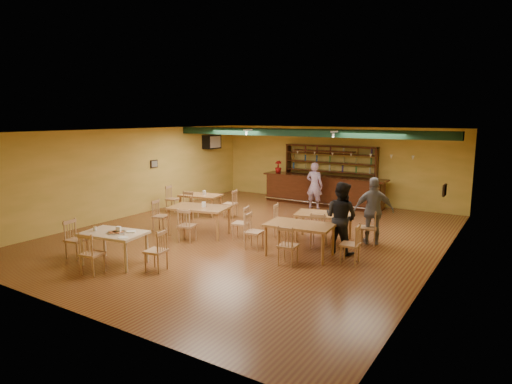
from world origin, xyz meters
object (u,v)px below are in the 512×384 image
Objects in this scene: near_table at (114,248)px; patron_right_a at (341,218)px; bar_counter at (323,190)px; dining_table_d at (300,240)px; patron_bar at (314,186)px; dining_table_c at (200,221)px; dining_table_b at (324,227)px; dining_table_a at (201,204)px.

patron_right_a is (4.12, 3.64, 0.52)m from near_table.
bar_counter is 3.03× the size of dining_table_d.
patron_bar reaches higher than dining_table_d.
bar_counter reaches higher than dining_table_c.
dining_table_b is at bearing 86.39° from dining_table_d.
dining_table_b is 0.84× the size of patron_right_a.
near_table is (-3.32, -4.44, 0.00)m from dining_table_b.
patron_right_a is (0.80, -0.80, 0.52)m from dining_table_b.
near_table is at bearing -82.02° from dining_table_a.
patron_bar is 5.37m from patron_right_a.
dining_table_b is 3.56m from dining_table_c.
bar_counter is 6.12m from dining_table_c.
bar_counter is 6.52m from dining_table_d.
dining_table_a is at bearing 42.68° from patron_bar.
bar_counter is at bearing 65.61° from dining_table_c.
patron_bar is (-2.08, 5.35, 0.47)m from dining_table_d.
dining_table_b is at bearing -33.61° from patron_right_a.
dining_table_a is 0.98× the size of near_table.
patron_right_a is at bearing -58.22° from dining_table_b.
bar_counter is at bearing 42.25° from dining_table_a.
dining_table_d reaches higher than dining_table_a.
bar_counter is 2.71× the size of patron_right_a.
dining_table_c is 4.15m from patron_right_a.
patron_right_a is (2.83, -4.57, 0.04)m from patron_bar.
dining_table_c is 3.04m from near_table.
patron_right_a is at bearing -62.22° from bar_counter.
dining_table_d is (3.32, -0.18, -0.01)m from dining_table_c.
patron_bar is (1.25, 5.17, 0.45)m from dining_table_c.
near_table reaches higher than dining_table_b.
dining_table_c is 1.04× the size of dining_table_d.
near_table reaches higher than dining_table_a.
dining_table_d is at bearing 108.66° from patron_bar.
patron_bar is at bearing 71.52° from near_table.
patron_bar reaches higher than bar_counter.
dining_table_c is at bearing 19.79° from patron_right_a.
dining_table_d is 1.13× the size of near_table.
dining_table_c reaches higher than dining_table_b.
bar_counter is at bearing 72.41° from near_table.
dining_table_c is at bearing -101.63° from bar_counter.
bar_counter is 4.85m from dining_table_a.
patron_bar is (0.01, -0.83, 0.30)m from bar_counter.
patron_right_a is (0.75, 0.78, 0.50)m from dining_table_d.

